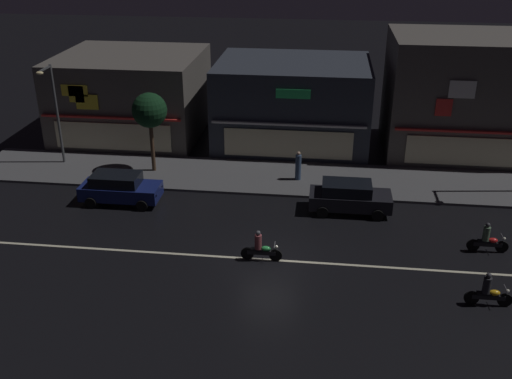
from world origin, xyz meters
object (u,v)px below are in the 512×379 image
at_px(streetlamp_west, 54,106).
at_px(parked_car_near_kerb, 349,197).
at_px(motorcycle_opposite_lane, 488,292).
at_px(traffic_cone, 367,200).
at_px(parked_car_trailing, 120,188).
at_px(pedestrian_on_sidewalk, 298,167).
at_px(motorcycle_lead, 487,240).
at_px(motorcycle_following, 260,248).

relative_size(streetlamp_west, parked_car_near_kerb, 1.45).
xyz_separation_m(motorcycle_opposite_lane, traffic_cone, (-4.31, 8.66, -0.36)).
bearing_deg(parked_car_trailing, streetlamp_west, -40.92).
bearing_deg(pedestrian_on_sidewalk, motorcycle_lead, 0.27).
distance_m(streetlamp_west, motorcycle_following, 17.10).
xyz_separation_m(pedestrian_on_sidewalk, parked_car_trailing, (-9.53, -3.97, -0.09)).
height_order(parked_car_trailing, motorcycle_lead, parked_car_trailing).
bearing_deg(parked_car_trailing, motorcycle_lead, 170.82).
bearing_deg(motorcycle_following, traffic_cone, -127.99).
bearing_deg(motorcycle_opposite_lane, motorcycle_following, -7.94).
bearing_deg(motorcycle_following, motorcycle_lead, -167.95).
relative_size(motorcycle_following, traffic_cone, 3.45).
xyz_separation_m(streetlamp_west, parked_car_near_kerb, (17.81, -4.28, -3.01)).
bearing_deg(pedestrian_on_sidewalk, motorcycle_opposite_lane, -16.42).
relative_size(pedestrian_on_sidewalk, motorcycle_following, 0.93).
height_order(parked_car_near_kerb, traffic_cone, parked_car_near_kerb).
height_order(streetlamp_west, pedestrian_on_sidewalk, streetlamp_west).
relative_size(streetlamp_west, traffic_cone, 11.33).
bearing_deg(motorcycle_following, parked_car_near_kerb, -126.03).
bearing_deg(motorcycle_lead, streetlamp_west, 154.05).
height_order(pedestrian_on_sidewalk, traffic_cone, pedestrian_on_sidewalk).
relative_size(parked_car_trailing, traffic_cone, 7.82).
distance_m(motorcycle_following, motorcycle_opposite_lane, 9.75).
distance_m(motorcycle_lead, motorcycle_following, 10.62).
bearing_deg(motorcycle_following, streetlamp_west, -34.17).
relative_size(streetlamp_west, pedestrian_on_sidewalk, 3.55).
height_order(motorcycle_lead, motorcycle_opposite_lane, same).
relative_size(parked_car_trailing, motorcycle_following, 2.26).
distance_m(streetlamp_west, motorcycle_lead, 25.53).
bearing_deg(motorcycle_lead, traffic_cone, 132.35).
xyz_separation_m(parked_car_near_kerb, parked_car_trailing, (-12.42, -0.38, 0.00)).
bearing_deg(parked_car_trailing, motorcycle_following, 148.79).
distance_m(parked_car_trailing, motorcycle_following, 9.72).
xyz_separation_m(parked_car_near_kerb, motorcycle_lead, (6.32, -3.41, -0.24)).
bearing_deg(traffic_cone, parked_car_near_kerb, -138.75).
bearing_deg(motorcycle_lead, pedestrian_on_sidewalk, 134.51).
distance_m(streetlamp_west, pedestrian_on_sidewalk, 15.22).
xyz_separation_m(parked_car_near_kerb, motorcycle_opposite_lane, (5.36, -7.74, -0.24)).
distance_m(parked_car_near_kerb, motorcycle_following, 6.81).
bearing_deg(parked_car_near_kerb, streetlamp_west, -13.52).
bearing_deg(parked_car_trailing, motorcycle_opposite_lane, 157.53).
bearing_deg(motorcycle_opposite_lane, streetlamp_west, -21.61).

